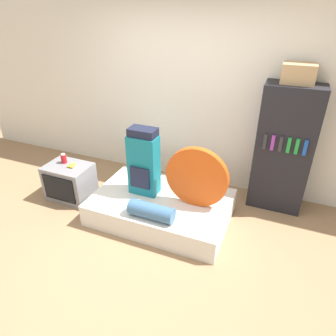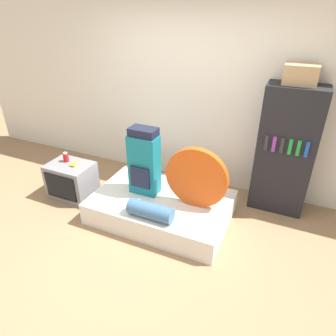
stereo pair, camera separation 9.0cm
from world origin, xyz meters
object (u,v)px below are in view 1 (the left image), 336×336
at_px(bookshelf, 283,150).
at_px(canister, 64,159).
at_px(backpack, 144,163).
at_px(tent_bag, 197,177).
at_px(sleeping_roll, 151,211).
at_px(cardboard_box, 299,73).
at_px(television, 70,182).

bearing_deg(bookshelf, canister, -162.64).
distance_m(backpack, tent_bag, 0.70).
xyz_separation_m(sleeping_roll, cardboard_box, (1.26, 1.31, 1.37)).
relative_size(backpack, television, 1.43).
bearing_deg(sleeping_roll, backpack, 124.09).
relative_size(canister, bookshelf, 0.08).
bearing_deg(cardboard_box, sleeping_roll, -133.85).
xyz_separation_m(bookshelf, cardboard_box, (-0.01, 0.04, 0.94)).
height_order(tent_bag, cardboard_box, cardboard_box).
relative_size(sleeping_roll, cardboard_box, 1.47).
relative_size(backpack, cardboard_box, 2.41).
xyz_separation_m(backpack, sleeping_roll, (0.31, -0.46, -0.33)).
bearing_deg(television, sleeping_roll, -13.30).
bearing_deg(sleeping_roll, bookshelf, 45.25).
height_order(television, canister, canister).
height_order(backpack, sleeping_roll, backpack).
bearing_deg(tent_bag, backpack, 179.19).
bearing_deg(television, bookshelf, 19.18).
xyz_separation_m(backpack, bookshelf, (1.58, 0.81, 0.10)).
relative_size(canister, cardboard_box, 0.38).
xyz_separation_m(television, canister, (-0.10, 0.07, 0.32)).
xyz_separation_m(backpack, canister, (-1.21, -0.06, -0.15)).
bearing_deg(backpack, bookshelf, 27.32).
height_order(backpack, bookshelf, bookshelf).
relative_size(tent_bag, sleeping_roll, 1.41).
distance_m(backpack, cardboard_box, 2.07).
bearing_deg(canister, sleeping_roll, -14.81).
distance_m(television, bookshelf, 2.91).
bearing_deg(bookshelf, cardboard_box, 98.51).
height_order(canister, bookshelf, bookshelf).
height_order(tent_bag, television, tent_bag).
xyz_separation_m(television, cardboard_box, (2.69, 0.97, 1.51)).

